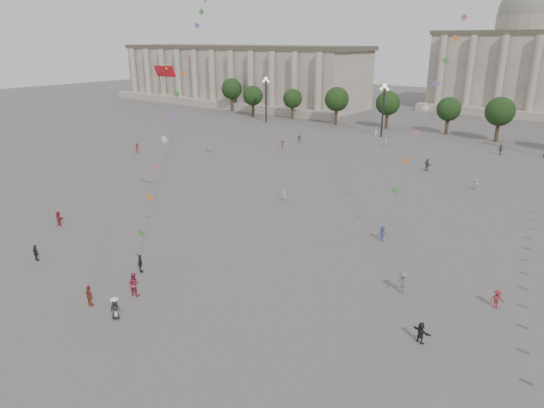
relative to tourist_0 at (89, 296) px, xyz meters
The scene contains 28 objects.
ground 5.83m from the tourist_0, 54.82° to the left, with size 360.00×360.00×0.00m, color #524F4D.
hall_west 122.14m from the tourist_0, 126.01° to the left, with size 84.00×26.22×17.20m.
hall_central 134.64m from the tourist_0, 88.58° to the left, with size 48.30×34.30×35.50m.
tree_row 82.90m from the tourist_0, 87.70° to the left, with size 137.12×5.12×8.00m.
lamp_post_far_west 85.80m from the tourist_0, 119.15° to the left, with size 2.00×0.90×10.65m.
lamp_post_mid_west 75.90m from the tourist_0, 98.88° to the left, with size 2.00×0.90×10.65m.
person_crowd_0 73.18m from the tourist_0, 80.69° to the left, with size 1.07×0.45×1.83m, color #335372.
person_crowd_1 52.45m from the tourist_0, 124.63° to the left, with size 0.80×0.63×1.65m, color silver.
person_crowd_2 52.76m from the tourist_0, 138.46° to the left, with size 1.14×0.66×1.77m, color maroon.
person_crowd_3 23.98m from the tourist_0, 26.17° to the left, with size 1.39×0.44×1.49m, color #232228.
person_crowd_4 66.06m from the tourist_0, 95.71° to the left, with size 1.59×0.51×1.72m, color silver.
person_crowd_6 24.07m from the tourist_0, 41.83° to the left, with size 1.22×0.70×1.89m, color slate.
person_crowd_7 50.43m from the tourist_0, 73.42° to the left, with size 1.39×0.44×1.50m, color white.
person_crowd_8 30.46m from the tourist_0, 36.81° to the left, with size 0.96×0.55×1.48m, color maroon.
person_crowd_10 73.68m from the tourist_0, 99.31° to the left, with size 0.63×0.42×1.74m, color silver.
person_crowd_12 54.31m from the tourist_0, 84.00° to the left, with size 1.76×0.56×1.90m, color #57575B.
person_crowd_13 29.05m from the tourist_0, 95.78° to the left, with size 0.57×0.37×1.55m, color beige.
person_crowd_16 63.03m from the tourist_0, 109.92° to the left, with size 1.03×0.43×1.75m, color slate.
person_crowd_17 56.27m from the tourist_0, 111.27° to the left, with size 1.14×0.65×1.76m, color maroon.
tourist_0 is the anchor object (origin of this frame).
tourist_1 6.05m from the tourist_0, 104.15° to the left, with size 0.93×0.39×1.59m, color black.
tourist_2 18.96m from the tourist_0, 156.50° to the left, with size 1.50×0.48×1.62m, color #9E2B2D.
tourist_4 10.94m from the tourist_0, behind, with size 0.90×0.38×1.54m, color black.
kite_flyer_0 3.33m from the tourist_0, 66.92° to the left, with size 0.91×0.71×1.88m, color #9A2A42.
kite_flyer_1 27.58m from the tourist_0, 64.05° to the left, with size 1.01×0.58×1.57m, color navy.
hat_person 3.07m from the tourist_0, ahead, with size 0.87×0.81×1.69m.
dragon_kite 20.90m from the tourist_0, 113.41° to the left, with size 4.16×7.42×21.08m.
kite_train_west 40.35m from the tourist_0, 118.30° to the left, with size 32.57×49.23×72.30m.
Camera 1 is at (27.07, -21.89, 19.09)m, focal length 32.00 mm.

